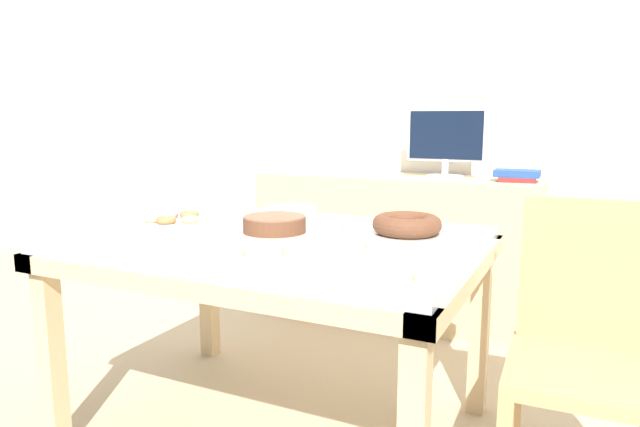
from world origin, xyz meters
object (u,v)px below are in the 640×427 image
(book_stack, at_px, (517,175))
(cake_chocolate_round, at_px, (276,227))
(computer_monitor, at_px, (446,144))
(tealight_left_edge, at_px, (413,282))
(tealight_right_edge, at_px, (244,257))
(tealight_centre, at_px, (342,230))
(pastry_platter, at_px, (174,220))
(plate_stack, at_px, (291,214))
(tealight_near_front, at_px, (282,256))
(tealight_near_cakes, at_px, (366,249))
(chair, at_px, (586,346))
(cake_golden_bundt, at_px, (407,226))

(book_stack, relative_size, cake_chocolate_round, 0.74)
(computer_monitor, bearing_deg, tealight_left_edge, -78.90)
(tealight_right_edge, distance_m, tealight_centre, 0.52)
(tealight_centre, bearing_deg, cake_chocolate_round, -142.38)
(cake_chocolate_round, relative_size, pastry_platter, 0.96)
(tealight_left_edge, bearing_deg, cake_chocolate_round, 148.01)
(cake_chocolate_round, relative_size, tealight_right_edge, 7.75)
(pastry_platter, bearing_deg, plate_stack, 33.64)
(tealight_near_front, distance_m, tealight_centre, 0.45)
(book_stack, distance_m, tealight_near_cakes, 1.50)
(computer_monitor, relative_size, tealight_centre, 10.60)
(computer_monitor, distance_m, plate_stack, 1.18)
(tealight_near_front, bearing_deg, chair, 19.46)
(cake_golden_bundt, xyz_separation_m, tealight_right_edge, (-0.34, -0.53, -0.03))
(pastry_platter, relative_size, tealight_centre, 8.05)
(tealight_left_edge, bearing_deg, chair, 43.48)
(cake_golden_bundt, relative_size, tealight_left_edge, 6.96)
(computer_monitor, relative_size, plate_stack, 2.02)
(tealight_right_edge, bearing_deg, plate_stack, 106.23)
(computer_monitor, relative_size, cake_chocolate_round, 1.37)
(tealight_near_cakes, bearing_deg, tealight_centre, 127.36)
(chair, distance_m, pastry_platter, 1.54)
(cake_golden_bundt, height_order, tealight_right_edge, cake_golden_bundt)
(book_stack, bearing_deg, chair, -74.83)
(chair, height_order, plate_stack, chair)
(cake_golden_bundt, relative_size, tealight_centre, 6.96)
(cake_golden_bundt, relative_size, pastry_platter, 0.86)
(tealight_left_edge, bearing_deg, tealight_right_edge, 176.15)
(tealight_right_edge, relative_size, tealight_left_edge, 1.00)
(chair, bearing_deg, cake_chocolate_round, 179.71)
(tealight_near_cakes, bearing_deg, tealight_left_edge, -50.62)
(computer_monitor, distance_m, tealight_near_front, 1.70)
(computer_monitor, distance_m, book_stack, 0.41)
(tealight_right_edge, bearing_deg, tealight_near_front, 28.40)
(book_stack, distance_m, tealight_centre, 1.32)
(plate_stack, relative_size, tealight_left_edge, 5.25)
(plate_stack, bearing_deg, cake_chocolate_round, -72.34)
(pastry_platter, bearing_deg, chair, -0.88)
(chair, distance_m, tealight_near_front, 0.92)
(cake_golden_bundt, distance_m, tealight_near_cakes, 0.28)
(chair, xyz_separation_m, tealight_right_edge, (-0.94, -0.35, 0.24))
(computer_monitor, xyz_separation_m, cake_golden_bundt, (0.15, -1.20, -0.24))
(plate_stack, xyz_separation_m, tealight_near_front, (0.29, -0.58, -0.02))
(chair, xyz_separation_m, tealight_near_cakes, (-0.65, -0.09, 0.24))
(chair, height_order, pastry_platter, chair)
(book_stack, bearing_deg, pastry_platter, -130.05)
(pastry_platter, relative_size, tealight_near_cakes, 8.05)
(computer_monitor, relative_size, tealight_near_front, 10.60)
(tealight_right_edge, distance_m, tealight_near_front, 0.12)
(tealight_near_front, bearing_deg, pastry_platter, 154.81)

